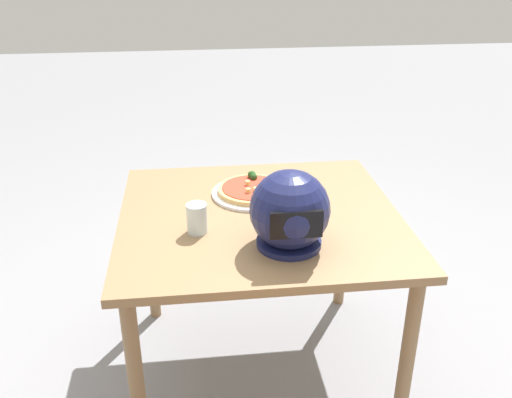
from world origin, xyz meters
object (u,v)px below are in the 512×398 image
at_px(pizza, 253,189).
at_px(motorcycle_helmet, 290,211).
at_px(drinking_glass, 197,218).
at_px(dining_table, 260,234).

xyz_separation_m(pizza, motorcycle_helmet, (-0.07, 0.40, 0.10)).
bearing_deg(drinking_glass, motorcycle_helmet, 156.91).
distance_m(motorcycle_helmet, drinking_glass, 0.33).
relative_size(pizza, drinking_glass, 2.60).
bearing_deg(motorcycle_helmet, pizza, -79.97).
distance_m(dining_table, pizza, 0.20).
bearing_deg(motorcycle_helmet, dining_table, -74.26).
xyz_separation_m(dining_table, motorcycle_helmet, (-0.07, 0.23, 0.21)).
xyz_separation_m(pizza, drinking_glass, (0.22, 0.28, 0.03)).
bearing_deg(pizza, drinking_glass, 51.32).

